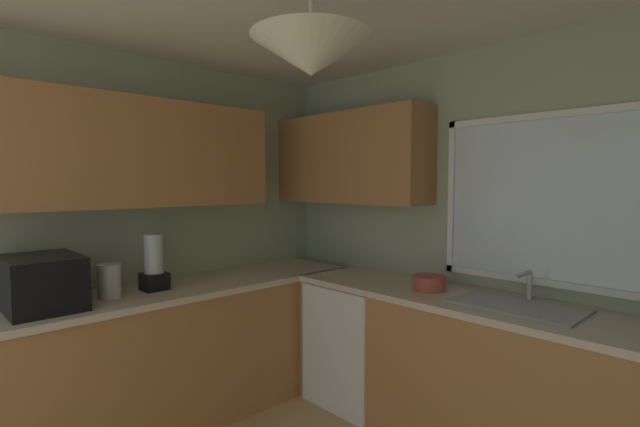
{
  "coord_description": "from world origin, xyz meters",
  "views": [
    {
      "loc": [
        1.21,
        -1.12,
        1.61
      ],
      "look_at": [
        -0.66,
        0.68,
        1.43
      ],
      "focal_mm": 25.32,
      "sensor_mm": 36.0,
      "label": 1
    }
  ],
  "objects_px": {
    "dishwasher": "(360,341)",
    "sink_assembly": "(518,305)",
    "kettle": "(110,281)",
    "bowl": "(429,283)",
    "microwave": "(42,282)",
    "blender_appliance": "(154,265)"
  },
  "relations": [
    {
      "from": "dishwasher",
      "to": "sink_assembly",
      "type": "relative_size",
      "value": 1.3
    },
    {
      "from": "kettle",
      "to": "sink_assembly",
      "type": "distance_m",
      "value": 2.37
    },
    {
      "from": "sink_assembly",
      "to": "bowl",
      "type": "bearing_deg",
      "value": -179.41
    },
    {
      "from": "dishwasher",
      "to": "microwave",
      "type": "relative_size",
      "value": 1.82
    },
    {
      "from": "sink_assembly",
      "to": "microwave",
      "type": "bearing_deg",
      "value": -132.99
    },
    {
      "from": "kettle",
      "to": "bowl",
      "type": "relative_size",
      "value": 0.96
    },
    {
      "from": "kettle",
      "to": "bowl",
      "type": "xyz_separation_m",
      "value": [
        1.21,
        1.57,
        -0.06
      ]
    },
    {
      "from": "microwave",
      "to": "sink_assembly",
      "type": "relative_size",
      "value": 0.72
    },
    {
      "from": "microwave",
      "to": "dishwasher",
      "type": "bearing_deg",
      "value": 70.7
    },
    {
      "from": "dishwasher",
      "to": "kettle",
      "type": "xyz_separation_m",
      "value": [
        -0.64,
        -1.54,
        0.59
      ]
    },
    {
      "from": "kettle",
      "to": "blender_appliance",
      "type": "xyz_separation_m",
      "value": [
        -0.02,
        0.28,
        0.06
      ]
    },
    {
      "from": "microwave",
      "to": "blender_appliance",
      "type": "height_order",
      "value": "blender_appliance"
    },
    {
      "from": "dishwasher",
      "to": "kettle",
      "type": "distance_m",
      "value": 1.77
    },
    {
      "from": "sink_assembly",
      "to": "kettle",
      "type": "bearing_deg",
      "value": -138.38
    },
    {
      "from": "dishwasher",
      "to": "blender_appliance",
      "type": "bearing_deg",
      "value": -117.74
    },
    {
      "from": "kettle",
      "to": "blender_appliance",
      "type": "height_order",
      "value": "blender_appliance"
    },
    {
      "from": "dishwasher",
      "to": "blender_appliance",
      "type": "xyz_separation_m",
      "value": [
        -0.66,
        -1.25,
        0.64
      ]
    },
    {
      "from": "sink_assembly",
      "to": "blender_appliance",
      "type": "distance_m",
      "value": 2.21
    },
    {
      "from": "dishwasher",
      "to": "bowl",
      "type": "xyz_separation_m",
      "value": [
        0.57,
        0.03,
        0.53
      ]
    },
    {
      "from": "sink_assembly",
      "to": "bowl",
      "type": "relative_size",
      "value": 3.13
    },
    {
      "from": "dishwasher",
      "to": "microwave",
      "type": "xyz_separation_m",
      "value": [
        -0.66,
        -1.88,
        0.63
      ]
    },
    {
      "from": "dishwasher",
      "to": "sink_assembly",
      "type": "bearing_deg",
      "value": 1.81
    }
  ]
}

